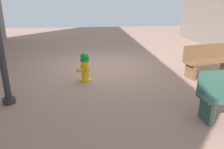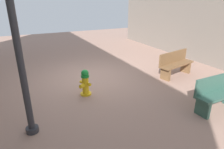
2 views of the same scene
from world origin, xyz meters
name	(u,v)px [view 1 (image 1 of 2)]	position (x,y,z in m)	size (l,w,h in m)	color
ground_plane	(105,67)	(0.00, 0.00, 0.00)	(23.40, 23.40, 0.00)	#9E7A6B
fire_hydrant	(85,67)	(0.68, 1.30, 0.42)	(0.40, 0.42, 0.83)	gold
bench_near	(209,60)	(-3.02, 1.25, 0.49)	(1.70, 0.78, 0.95)	brown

